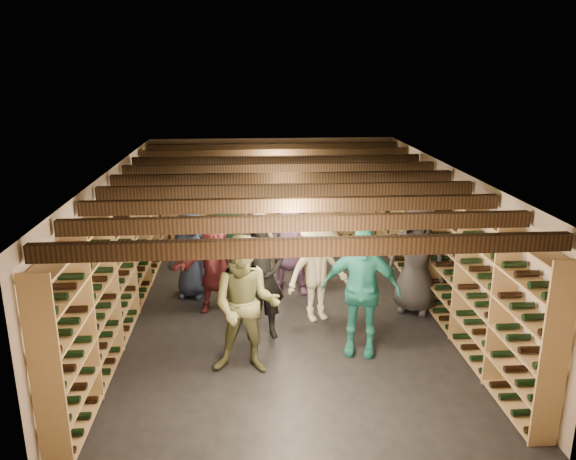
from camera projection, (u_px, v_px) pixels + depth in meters
The scene contains 21 objects.
ground at pixel (284, 309), 9.53m from camera, with size 8.00×8.00×0.00m, color black.
walls at pixel (284, 242), 9.19m from camera, with size 5.52×8.02×2.40m.
ceiling at pixel (284, 170), 8.85m from camera, with size 5.50×8.00×0.01m, color beige.
ceiling_joists at pixel (284, 178), 8.89m from camera, with size 5.40×7.12×0.18m.
wine_rack_left at pixel (125, 253), 9.05m from camera, with size 0.32×7.50×2.15m.
wine_rack_right at pixel (437, 246), 9.41m from camera, with size 0.32×7.50×2.15m.
wine_rack_back at pixel (273, 197), 12.89m from camera, with size 4.70×0.30×2.15m.
crate_stack_left at pixel (310, 264), 10.72m from camera, with size 0.57×0.46×0.68m.
crate_stack_right at pixel (241, 263), 10.78m from camera, with size 0.51×0.35×0.68m.
crate_loose at pixel (352, 248), 12.48m from camera, with size 0.50×0.33×0.17m, color tan.
person_1 at pixel (262, 278), 8.32m from camera, with size 0.69×0.45×1.90m, color black.
person_2 at pixel (246, 306), 7.36m from camera, with size 0.93×0.72×1.91m, color #505330.
person_3 at pixel (318, 271), 8.95m from camera, with size 1.08×0.62×1.67m, color beige.
person_4 at pixel (361, 290), 7.87m from camera, with size 1.12×0.47×1.91m, color #238275.
person_5 at pixel (215, 266), 9.33m from camera, with size 1.44×0.46×1.56m, color maroon.
person_6 at pixel (191, 252), 9.88m from camera, with size 0.80×0.52×1.63m, color #25314F.
person_7 at pixel (260, 253), 10.00m from camera, with size 0.57×0.37×1.55m, color gray.
person_9 at pixel (258, 239), 10.50m from camera, with size 1.12×0.64×1.73m, color #A09A93.
person_10 at pixel (229, 237), 10.45m from camera, with size 1.07×0.45×1.83m, color #264D37.
person_11 at pixel (290, 242), 10.04m from camera, with size 1.75×0.56×1.88m, color #8D6397.
person_12 at pixel (417, 257), 9.24m from camera, with size 0.93×0.60×1.89m, color #302F34.
Camera 1 is at (-0.57, -8.74, 3.99)m, focal length 35.00 mm.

